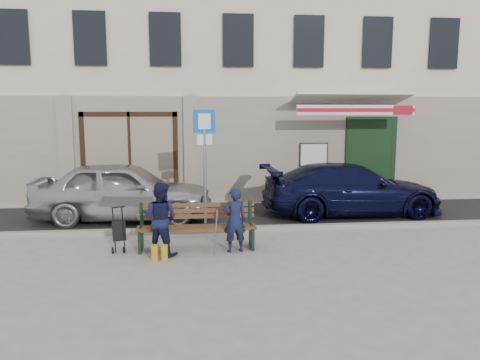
{
  "coord_description": "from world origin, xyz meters",
  "views": [
    {
      "loc": [
        -1.38,
        -9.03,
        2.82
      ],
      "look_at": [
        -0.29,
        1.6,
        1.2
      ],
      "focal_mm": 35.0,
      "sensor_mm": 36.0,
      "label": 1
    }
  ],
  "objects": [
    {
      "name": "asphalt_lane",
      "position": [
        0.0,
        3.1,
        0.01
      ],
      "size": [
        60.0,
        3.2,
        0.01
      ],
      "primitive_type": "cube",
      "color": "#282828",
      "rests_on": "ground"
    },
    {
      "name": "bench",
      "position": [
        -1.36,
        0.23,
        0.46
      ],
      "size": [
        2.4,
        1.17,
        0.98
      ],
      "color": "brown",
      "rests_on": "ground"
    },
    {
      "name": "parking_sign",
      "position": [
        -1.1,
        1.73,
        1.9
      ],
      "size": [
        0.51,
        0.16,
        2.81
      ],
      "rotation": [
        0.0,
        0.0,
        0.25
      ],
      "color": "gray",
      "rests_on": "ground"
    },
    {
      "name": "building",
      "position": [
        0.01,
        8.45,
        4.97
      ],
      "size": [
        20.0,
        8.27,
        10.0
      ],
      "color": "beige",
      "rests_on": "ground"
    },
    {
      "name": "woman",
      "position": [
        -2.01,
        -0.08,
        0.72
      ],
      "size": [
        0.86,
        0.78,
        1.44
      ],
      "primitive_type": "imported",
      "rotation": [
        0.0,
        0.0,
        2.73
      ],
      "color": "#131636",
      "rests_on": "ground"
    },
    {
      "name": "man",
      "position": [
        -0.56,
        -0.03,
        0.65
      ],
      "size": [
        0.51,
        0.38,
        1.29
      ],
      "primitive_type": "imported",
      "rotation": [
        0.0,
        0.0,
        3.3
      ],
      "color": "#141938",
      "rests_on": "ground"
    },
    {
      "name": "car_silver",
      "position": [
        -3.15,
        2.93,
        0.76
      ],
      "size": [
        4.57,
        2.03,
        1.53
      ],
      "primitive_type": "imported",
      "rotation": [
        0.0,
        0.0,
        1.52
      ],
      "color": "#B5B6BA",
      "rests_on": "ground"
    },
    {
      "name": "car_navy",
      "position": [
        2.86,
        2.98,
        0.69
      ],
      "size": [
        4.83,
        2.07,
        1.39
      ],
      "primitive_type": "imported",
      "rotation": [
        0.0,
        0.0,
        1.6
      ],
      "color": "black",
      "rests_on": "ground"
    },
    {
      "name": "stroller",
      "position": [
        -2.86,
        0.25,
        0.39
      ],
      "size": [
        0.31,
        0.4,
        0.88
      ],
      "rotation": [
        0.0,
        0.0,
        0.28
      ],
      "color": "black",
      "rests_on": "ground"
    },
    {
      "name": "curb",
      "position": [
        0.0,
        1.5,
        0.06
      ],
      "size": [
        60.0,
        0.18,
        0.12
      ],
      "primitive_type": "cube",
      "color": "#9E9384",
      "rests_on": "ground"
    },
    {
      "name": "ground",
      "position": [
        0.0,
        0.0,
        0.0
      ],
      "size": [
        80.0,
        80.0,
        0.0
      ],
      "primitive_type": "plane",
      "color": "#9E9991",
      "rests_on": "ground"
    }
  ]
}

